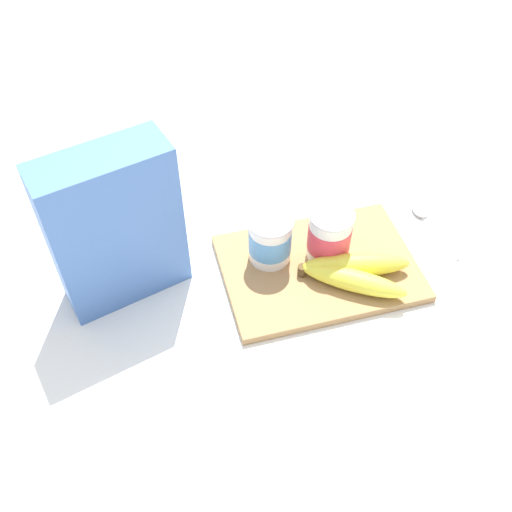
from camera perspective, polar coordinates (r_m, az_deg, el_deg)
ground_plane at (r=0.93m, az=6.06°, el=-1.43°), size 2.40×2.40×0.00m
cutting_board at (r=0.92m, az=6.09°, el=-1.15°), size 0.30×0.21×0.01m
cereal_box at (r=0.83m, az=-13.48°, el=2.64°), size 0.19×0.12×0.25m
yogurt_cup_front at (r=0.89m, az=1.37°, el=1.65°), size 0.07×0.07×0.08m
yogurt_cup_back at (r=0.90m, az=7.11°, el=1.97°), size 0.07×0.07×0.09m
banana_bunch at (r=0.89m, az=9.53°, el=-1.51°), size 0.17×0.12×0.04m
spoon at (r=1.03m, az=16.33°, el=3.21°), size 0.03×0.13×0.01m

